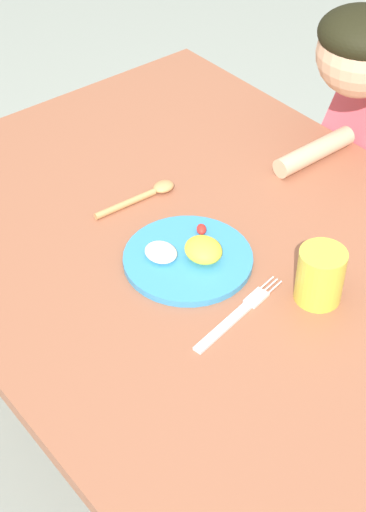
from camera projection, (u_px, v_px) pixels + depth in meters
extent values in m
plane|color=gray|center=(201.00, 451.00, 1.89)|extent=(8.00, 8.00, 0.00)
cube|color=#93573D|center=(206.00, 248.00, 1.45)|extent=(1.28, 0.95, 0.03)
cube|color=#91573B|center=(182.00, 182.00, 2.18)|extent=(0.05, 0.05, 0.65)
cylinder|color=#3789C0|center=(188.00, 259.00, 1.39)|extent=(0.24, 0.24, 0.01)
ellipsoid|color=yellow|center=(203.00, 250.00, 1.37)|extent=(0.07, 0.06, 0.04)
ellipsoid|color=red|center=(205.00, 242.00, 1.40)|extent=(0.02, 0.03, 0.02)
ellipsoid|color=red|center=(199.00, 230.00, 1.43)|extent=(0.03, 0.03, 0.02)
ellipsoid|color=white|center=(161.00, 252.00, 1.38)|extent=(0.06, 0.05, 0.02)
cube|color=silver|center=(223.00, 327.00, 1.27)|extent=(0.04, 0.14, 0.01)
cube|color=silver|center=(256.00, 298.00, 1.32)|extent=(0.03, 0.05, 0.01)
cylinder|color=silver|center=(275.00, 287.00, 1.34)|extent=(0.01, 0.04, 0.00)
cylinder|color=silver|center=(271.00, 285.00, 1.34)|extent=(0.01, 0.04, 0.00)
cylinder|color=silver|center=(267.00, 283.00, 1.35)|extent=(0.01, 0.04, 0.00)
cylinder|color=tan|center=(126.00, 204.00, 1.51)|extent=(0.02, 0.14, 0.01)
ellipsoid|color=tan|center=(164.00, 187.00, 1.55)|extent=(0.04, 0.05, 0.02)
cylinder|color=gold|center=(320.00, 276.00, 1.29)|extent=(0.08, 0.08, 0.10)
cube|color=navy|center=(362.00, 260.00, 2.05)|extent=(0.18, 0.14, 0.49)
sphere|color=#D8A884|center=(361.00, 52.00, 1.54)|extent=(0.18, 0.18, 0.18)
ellipsoid|color=black|center=(364.00, 33.00, 1.52)|extent=(0.19, 0.19, 0.10)
cylinder|color=#D8A884|center=(314.00, 152.00, 1.63)|extent=(0.04, 0.21, 0.04)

